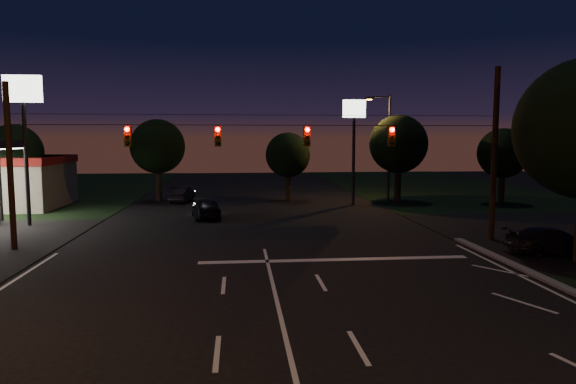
{
  "coord_description": "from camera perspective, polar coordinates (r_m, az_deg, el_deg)",
  "views": [
    {
      "loc": [
        -1.23,
        -10.44,
        5.34
      ],
      "look_at": [
        0.95,
        11.88,
        3.0
      ],
      "focal_mm": 32.0,
      "sensor_mm": 36.0,
      "label": 1
    }
  ],
  "objects": [
    {
      "name": "stop_bar",
      "position": [
        22.98,
        5.24,
        -7.49
      ],
      "size": [
        12.0,
        0.5,
        0.01
      ],
      "primitive_type": "cube",
      "color": "silver",
      "rests_on": "ground"
    },
    {
      "name": "utility_pole_right",
      "position": [
        29.17,
        21.6,
        -5.01
      ],
      "size": [
        0.3,
        0.3,
        9.0
      ],
      "primitive_type": "cylinder",
      "color": "black",
      "rests_on": "ground"
    },
    {
      "name": "utility_pole_left",
      "position": [
        28.14,
        -28.1,
        -5.69
      ],
      "size": [
        0.28,
        0.28,
        8.0
      ],
      "primitive_type": "cylinder",
      "color": "black",
      "rests_on": "ground"
    },
    {
      "name": "signal_span",
      "position": [
        25.44,
        -2.82,
        6.32
      ],
      "size": [
        24.0,
        0.4,
        1.56
      ],
      "color": "black",
      "rests_on": "ground"
    },
    {
      "name": "pole_sign_left_near",
      "position": [
        34.91,
        -27.31,
        7.99
      ],
      "size": [
        2.2,
        0.3,
        9.1
      ],
      "color": "black",
      "rests_on": "ground"
    },
    {
      "name": "pole_sign_right",
      "position": [
        41.49,
        7.34,
        7.15
      ],
      "size": [
        1.8,
        0.3,
        8.4
      ],
      "color": "black",
      "rests_on": "ground"
    },
    {
      "name": "street_light_right_far",
      "position": [
        44.24,
        10.86,
        5.72
      ],
      "size": [
        2.2,
        0.35,
        9.0
      ],
      "color": "black",
      "rests_on": "ground"
    },
    {
      "name": "tree_far_a",
      "position": [
        43.9,
        -28.07,
        3.84
      ],
      "size": [
        4.2,
        4.2,
        6.42
      ],
      "color": "black",
      "rests_on": "ground"
    },
    {
      "name": "tree_far_b",
      "position": [
        45.08,
        -14.23,
        4.85
      ],
      "size": [
        4.6,
        4.6,
        6.98
      ],
      "color": "black",
      "rests_on": "ground"
    },
    {
      "name": "tree_far_c",
      "position": [
        43.78,
        0.0,
        4.07
      ],
      "size": [
        3.8,
        3.8,
        5.86
      ],
      "color": "black",
      "rests_on": "ground"
    },
    {
      "name": "tree_far_d",
      "position": [
        43.64,
        12.16,
        5.15
      ],
      "size": [
        4.8,
        4.8,
        7.3
      ],
      "color": "black",
      "rests_on": "ground"
    },
    {
      "name": "tree_far_e",
      "position": [
        44.92,
        22.72,
        3.93
      ],
      "size": [
        4.0,
        4.0,
        6.18
      ],
      "color": "black",
      "rests_on": "ground"
    },
    {
      "name": "car_oncoming_a",
      "position": [
        34.84,
        -9.07,
        -1.76
      ],
      "size": [
        2.36,
        4.37,
        1.41
      ],
      "primitive_type": "imported",
      "rotation": [
        0.0,
        0.0,
        3.32
      ],
      "color": "black",
      "rests_on": "ground"
    },
    {
      "name": "car_oncoming_b",
      "position": [
        44.2,
        -11.74,
        -0.24
      ],
      "size": [
        1.97,
        4.21,
        1.33
      ],
      "primitive_type": "imported",
      "rotation": [
        0.0,
        0.0,
        3.0
      ],
      "color": "black",
      "rests_on": "ground"
    },
    {
      "name": "car_cross",
      "position": [
        26.7,
        27.43,
        -4.89
      ],
      "size": [
        4.42,
        2.06,
        1.25
      ],
      "primitive_type": "imported",
      "rotation": [
        0.0,
        0.0,
        1.5
      ],
      "color": "black",
      "rests_on": "ground"
    }
  ]
}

